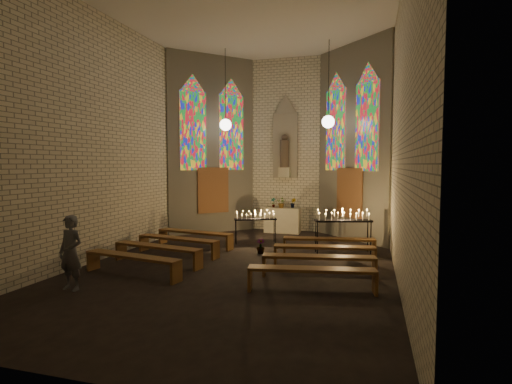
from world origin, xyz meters
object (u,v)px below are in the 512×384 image
at_px(altar, 282,220).
at_px(visitor, 71,253).
at_px(votive_stand_left, 255,217).
at_px(votive_stand_right, 343,218).
at_px(aisle_flower_pot, 261,246).

height_order(altar, visitor, visitor).
xyz_separation_m(votive_stand_left, votive_stand_right, (3.02, -0.73, 0.18)).
bearing_deg(altar, visitor, -108.73).
distance_m(aisle_flower_pot, votive_stand_left, 1.77).
bearing_deg(visitor, votive_stand_right, 51.06).
height_order(altar, votive_stand_left, votive_stand_left).
bearing_deg(aisle_flower_pot, altar, 92.41).
height_order(aisle_flower_pot, votive_stand_right, votive_stand_right).
height_order(votive_stand_left, visitor, visitor).
height_order(aisle_flower_pot, votive_stand_left, votive_stand_left).
distance_m(votive_stand_right, visitor, 7.62).
distance_m(altar, votive_stand_left, 2.43).
bearing_deg(altar, votive_stand_right, -50.11).
xyz_separation_m(altar, votive_stand_left, (-0.44, -2.36, 0.41)).
distance_m(aisle_flower_pot, visitor, 5.49).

